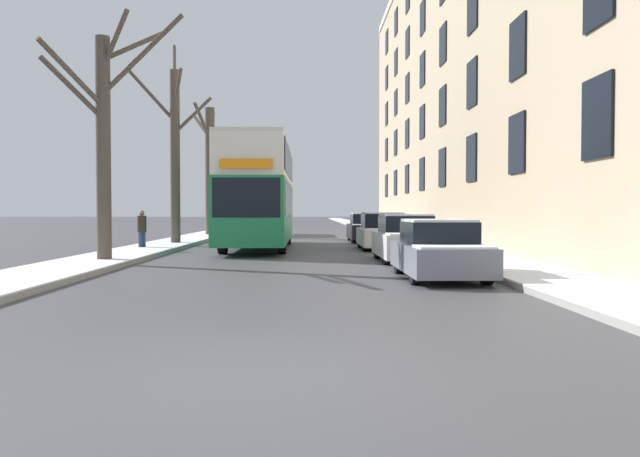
{
  "coord_description": "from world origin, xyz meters",
  "views": [
    {
      "loc": [
        0.49,
        -5.8,
        1.56
      ],
      "look_at": [
        0.88,
        14.61,
        0.98
      ],
      "focal_mm": 35.0,
      "sensor_mm": 36.0,
      "label": 1
    }
  ],
  "objects": [
    {
      "name": "oncoming_van",
      "position": [
        -2.04,
        34.12,
        1.24
      ],
      "size": [
        2.07,
        5.67,
        2.29
      ],
      "color": "white",
      "rests_on": "ground"
    },
    {
      "name": "ground_plane",
      "position": [
        0.0,
        0.0,
        0.0
      ],
      "size": [
        320.0,
        320.0,
        0.0
      ],
      "primitive_type": "plane",
      "color": "#424247"
    },
    {
      "name": "parked_car_1",
      "position": [
        3.51,
        13.37,
        0.68
      ],
      "size": [
        1.7,
        4.06,
        1.46
      ],
      "color": "silver",
      "rests_on": "ground"
    },
    {
      "name": "bare_tree_left_1",
      "position": [
        -5.43,
        22.03,
        4.33
      ],
      "size": [
        3.87,
        3.39,
        9.39
      ],
      "color": "#4C4238",
      "rests_on": "ground"
    },
    {
      "name": "parked_car_0",
      "position": [
        3.51,
        8.48,
        0.63
      ],
      "size": [
        1.73,
        3.95,
        1.37
      ],
      "color": "slate",
      "rests_on": "ground"
    },
    {
      "name": "bare_tree_left_2",
      "position": [
        -5.38,
        31.75,
        4.24
      ],
      "size": [
        3.59,
        3.53,
        7.84
      ],
      "color": "#4C4238",
      "rests_on": "ground"
    },
    {
      "name": "double_decker_bus",
      "position": [
        -1.53,
        20.07,
        2.44
      ],
      "size": [
        2.51,
        10.94,
        4.31
      ],
      "color": "#1E7A47",
      "rests_on": "ground"
    },
    {
      "name": "terrace_facade_right",
      "position": [
        11.34,
        26.08,
        9.0
      ],
      "size": [
        9.1,
        47.61,
        18.0
      ],
      "color": "tan",
      "rests_on": "ground"
    },
    {
      "name": "parked_car_2",
      "position": [
        3.51,
        19.39,
        0.69
      ],
      "size": [
        1.84,
        3.91,
        1.5
      ],
      "color": "silver",
      "rests_on": "ground"
    },
    {
      "name": "parked_car_3",
      "position": [
        3.51,
        25.69,
        0.67
      ],
      "size": [
        1.88,
        4.38,
        1.45
      ],
      "color": "black",
      "rests_on": "ground"
    },
    {
      "name": "pedestrian_left_sidewalk",
      "position": [
        -5.97,
        18.51,
        0.87
      ],
      "size": [
        0.34,
        0.34,
        1.58
      ],
      "rotation": [
        0.0,
        0.0,
        4.16
      ],
      "color": "navy",
      "rests_on": "ground"
    },
    {
      "name": "sidewalk_left",
      "position": [
        -5.72,
        53.0,
        0.08
      ],
      "size": [
        2.24,
        130.0,
        0.16
      ],
      "color": "gray",
      "rests_on": "ground"
    },
    {
      "name": "bare_tree_left_0",
      "position": [
        -5.42,
        12.45,
        3.78
      ],
      "size": [
        3.84,
        3.05,
        7.37
      ],
      "color": "#4C4238",
      "rests_on": "ground"
    },
    {
      "name": "sidewalk_right",
      "position": [
        5.72,
        53.0,
        0.08
      ],
      "size": [
        2.24,
        130.0,
        0.16
      ],
      "color": "gray",
      "rests_on": "ground"
    }
  ]
}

